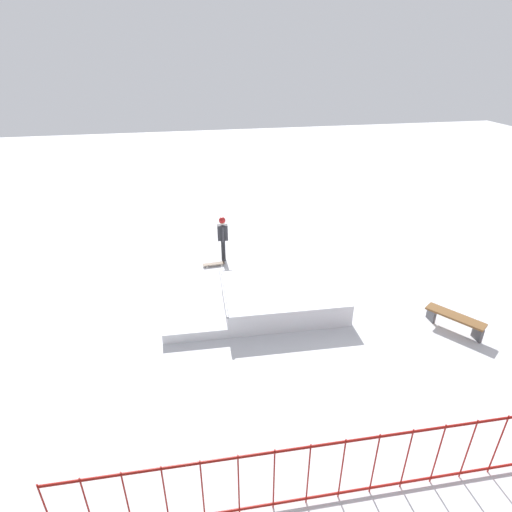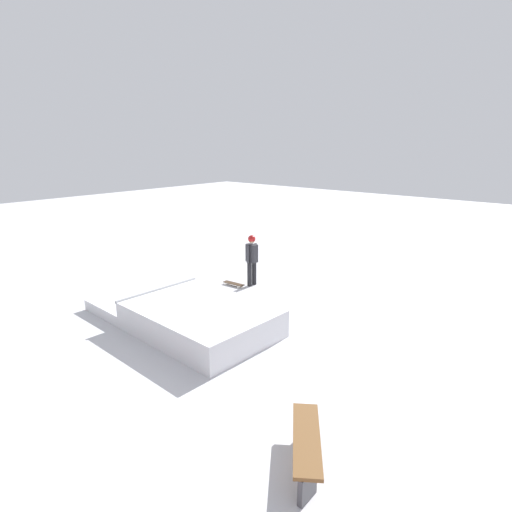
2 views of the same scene
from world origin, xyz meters
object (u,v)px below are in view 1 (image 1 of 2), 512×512
at_px(skate_ramp, 267,300).
at_px(park_bench, 455,319).
at_px(skater, 223,235).
at_px(skateboard, 214,264).

distance_m(skate_ramp, park_bench, 5.43).
relative_size(skater, skateboard, 2.12).
bearing_deg(skateboard, skater, 42.23).
xyz_separation_m(skate_ramp, skateboard, (1.33, -3.11, -0.24)).
bearing_deg(skateboard, skate_ramp, -70.80).
height_order(skateboard, park_bench, park_bench).
distance_m(skate_ramp, skateboard, 3.39).
bearing_deg(park_bench, skateboard, -39.24).
bearing_deg(park_bench, skater, -43.53).
distance_m(skater, park_bench, 8.19).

